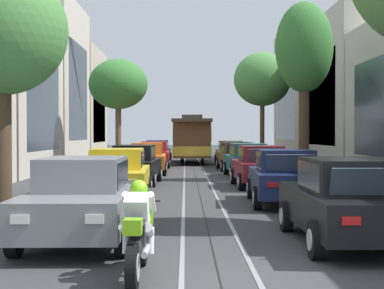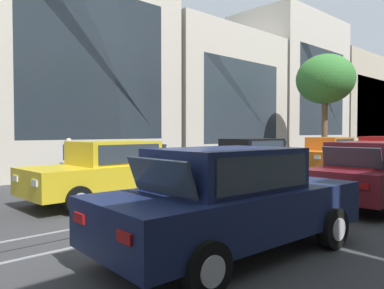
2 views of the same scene
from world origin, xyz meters
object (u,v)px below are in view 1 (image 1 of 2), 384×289
Objects in this scene: cable_car_trolley at (192,139)px; motorcycle_with_rider at (138,231)px; street_tree_kerb_right_second at (304,51)px; parked_car_teal_fourth_right at (248,160)px; parked_car_black_near_right at (348,201)px; parked_car_grey_near_left at (82,199)px; parked_car_orange_fourth_left at (147,158)px; parked_car_red_fifth_left at (154,154)px; parked_car_maroon_mid_right at (260,166)px; parked_car_black_mid_left at (135,164)px; parked_car_blue_sixth_left at (157,151)px; street_tree_kerb_left_second at (118,85)px; street_tree_kerb_left_near at (1,35)px; parked_car_navy_second_right at (284,177)px; parked_car_yellow_second_left at (118,175)px; street_tree_kerb_right_mid at (262,80)px; parked_car_brown_fifth_right at (236,156)px; parked_car_beige_sixth_right at (230,152)px.

motorcycle_with_rider is (-1.14, -31.51, -1.01)m from cable_car_trolley.
parked_car_teal_fourth_right is at bearing 132.79° from street_tree_kerb_right_second.
street_tree_kerb_right_second is at bearing 81.39° from parked_car_black_near_right.
parked_car_teal_fourth_right is 5.83m from street_tree_kerb_right_second.
cable_car_trolley is at bearing 85.21° from parked_car_grey_near_left.
parked_car_orange_fourth_left is 1.01× the size of parked_car_red_fifth_left.
parked_car_maroon_mid_right is 0.56× the size of street_tree_kerb_right_second.
parked_car_blue_sixth_left is at bearing 89.91° from parked_car_black_mid_left.
parked_car_black_mid_left is 18.36m from parked_car_blue_sixth_left.
street_tree_kerb_left_second reaches higher than parked_car_maroon_mid_right.
cable_car_trolley is at bearing 80.90° from street_tree_kerb_left_near.
street_tree_kerb_right_second is at bearing 74.62° from parked_car_navy_second_right.
parked_car_red_fifth_left is at bearing 109.97° from parked_car_maroon_mid_right.
street_tree_kerb_left_near reaches higher than parked_car_black_mid_left.
parked_car_yellow_second_left is 8.49m from parked_car_black_near_right.
parked_car_red_fifth_left is at bearing -88.77° from parked_car_blue_sixth_left.
street_tree_kerb_right_mid is at bearing 49.03° from parked_car_orange_fourth_left.
parked_car_orange_fourth_left and parked_car_red_fifth_left have the same top height.
motorcycle_with_rider is (-3.63, -19.09, -0.15)m from parked_car_teal_fourth_right.
parked_car_orange_fourth_left is 5.23m from parked_car_teal_fourth_right.
street_tree_kerb_left_second is (0.14, 19.90, 0.65)m from street_tree_kerb_left_near.
street_tree_kerb_left_near is 6.32m from motorcycle_with_rider.
parked_car_brown_fifth_right is at bearing -62.81° from parked_car_blue_sixth_left.
parked_car_grey_near_left and parked_car_orange_fourth_left have the same top height.
parked_car_black_mid_left is at bearing -167.29° from street_tree_kerb_right_second.
parked_car_red_fifth_left is 1.00× the size of parked_car_blue_sixth_left.
parked_car_grey_near_left is 30.77m from parked_car_blue_sixth_left.
parked_car_yellow_second_left is 22.44m from cable_car_trolley.
parked_car_red_fifth_left and parked_car_beige_sixth_right have the same top height.
parked_car_black_near_right is at bearing -94.30° from street_tree_kerb_right_mid.
parked_car_blue_sixth_left is 9.63m from street_tree_kerb_right_mid.
street_tree_kerb_left_second is at bearing 94.91° from parked_car_grey_near_left.
street_tree_kerb_left_near is 0.61× the size of cable_car_trolley.
parked_car_navy_second_right is (4.89, -25.09, 0.00)m from parked_car_blue_sixth_left.
street_tree_kerb_left_second reaches higher than parked_car_black_near_right.
motorcycle_with_rider is at bearing -101.05° from street_tree_kerb_right_mid.
cable_car_trolley is (2.37, 4.73, 0.86)m from parked_car_red_fifth_left.
parked_car_brown_fifth_right is (4.90, 14.73, 0.00)m from parked_car_yellow_second_left.
parked_car_black_mid_left is 1.00× the size of parked_car_teal_fourth_right.
parked_car_orange_fourth_left is 0.56× the size of street_tree_kerb_right_second.
parked_car_black_mid_left and parked_car_blue_sixth_left have the same top height.
parked_car_black_mid_left is 16.63m from cable_car_trolley.
street_tree_kerb_left_second is (-6.63, 10.33, 3.99)m from parked_car_maroon_mid_right.
street_tree_kerb_right_second is (7.09, -4.19, 4.85)m from parked_car_orange_fourth_left.
parked_car_orange_fourth_left is 0.99× the size of parked_car_navy_second_right.
parked_car_orange_fourth_left is at bearing 104.87° from parked_car_black_near_right.
parked_car_brown_fifth_right is 7.72m from street_tree_kerb_left_second.
parked_car_navy_second_right is 21.48m from parked_car_beige_sixth_right.
parked_car_yellow_second_left is 1.00× the size of parked_car_brown_fifth_right.
parked_car_brown_fifth_right is (-0.01, 10.24, 0.00)m from parked_car_maroon_mid_right.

